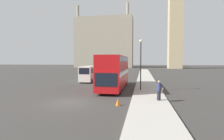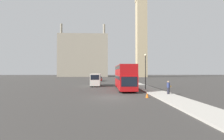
# 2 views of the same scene
# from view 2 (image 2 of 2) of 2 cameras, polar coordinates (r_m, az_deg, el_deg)

# --- Properties ---
(ground_plane) EXTENTS (300.00, 300.00, 0.00)m
(ground_plane) POSITION_cam_2_polar(r_m,az_deg,el_deg) (17.82, 0.07, -10.39)
(ground_plane) COLOR #383533
(sidewalk_strip) EXTENTS (3.10, 120.00, 0.15)m
(sidewalk_strip) POSITION_cam_2_polar(r_m,az_deg,el_deg) (19.22, 20.25, -9.41)
(sidewalk_strip) COLOR #ADA89E
(sidewalk_strip) RESTS_ON ground_plane
(clock_tower) EXTENTS (6.54, 6.71, 66.14)m
(clock_tower) POSITION_cam_2_polar(r_m,az_deg,el_deg) (98.29, 11.06, 17.51)
(clock_tower) COLOR tan
(clock_tower) RESTS_ON ground_plane
(building_block_distant) EXTENTS (32.14, 11.86, 33.97)m
(building_block_distant) POSITION_cam_2_polar(r_m,az_deg,el_deg) (103.08, -10.66, 5.30)
(building_block_distant) COLOR #9E937F
(building_block_distant) RESTS_ON ground_plane
(red_double_decker_bus) EXTENTS (2.57, 10.84, 4.11)m
(red_double_decker_bus) POSITION_cam_2_polar(r_m,az_deg,el_deg) (25.89, 4.75, -2.29)
(red_double_decker_bus) COLOR #B71114
(red_double_decker_bus) RESTS_ON ground_plane
(white_van) EXTENTS (2.00, 5.55, 2.63)m
(white_van) POSITION_cam_2_polar(r_m,az_deg,el_deg) (32.23, -6.20, -3.59)
(white_van) COLOR silver
(white_van) RESTS_ON ground_plane
(pedestrian) EXTENTS (0.53, 0.37, 1.68)m
(pedestrian) POSITION_cam_2_polar(r_m,az_deg,el_deg) (20.75, 20.68, -6.23)
(pedestrian) COLOR #23232D
(pedestrian) RESTS_ON sidewalk_strip
(street_lamp) EXTENTS (0.36, 0.36, 5.80)m
(street_lamp) POSITION_cam_2_polar(r_m,az_deg,el_deg) (25.04, 12.64, 1.46)
(street_lamp) COLOR black
(street_lamp) RESTS_ON sidewalk_strip
(parked_sedan) EXTENTS (1.86, 4.47, 1.46)m
(parked_sedan) POSITION_cam_2_polar(r_m,az_deg,el_deg) (50.52, -4.88, -3.45)
(parked_sedan) COLOR maroon
(parked_sedan) RESTS_ON ground_plane
(traffic_cone) EXTENTS (0.36, 0.36, 0.55)m
(traffic_cone) POSITION_cam_2_polar(r_m,az_deg,el_deg) (18.08, 13.24, -9.35)
(traffic_cone) COLOR orange
(traffic_cone) RESTS_ON ground_plane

